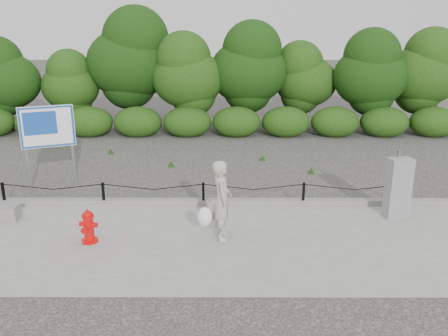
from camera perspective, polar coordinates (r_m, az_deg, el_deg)
ground at (r=11.99m, az=-2.48°, el=-4.85°), size 90.00×90.00×0.00m
sidewalk at (r=10.15m, az=-2.98°, el=-8.94°), size 14.00×4.00×0.08m
curb at (r=11.98m, az=-2.47°, el=-4.09°), size 14.00×0.22×0.14m
chain_barrier at (r=11.82m, az=-2.50°, el=-2.80°), size 10.06×0.06×0.60m
treeline at (r=20.16m, az=-0.27°, el=11.75°), size 20.25×3.71×4.98m
fire_hydrant at (r=10.32m, az=-16.00°, el=-6.82°), size 0.40×0.42×0.73m
pedestrian at (r=9.92m, az=-0.40°, el=-4.01°), size 0.74×0.66×1.72m
utility_cabinet at (r=11.76m, az=20.21°, el=-2.26°), size 0.60×0.44×1.58m
advertising_sign at (r=13.92m, az=-20.48°, el=4.26°), size 1.36×0.60×2.31m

